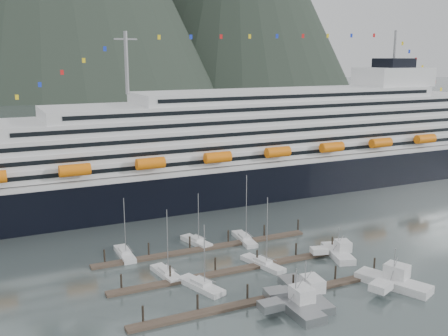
{
  "coord_description": "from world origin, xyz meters",
  "views": [
    {
      "loc": [
        -46.12,
        -80.35,
        40.15
      ],
      "look_at": [
        2.29,
        22.0,
        15.81
      ],
      "focal_mm": 42.0,
      "sensor_mm": 36.0,
      "label": 1
    }
  ],
  "objects": [
    {
      "name": "trawler_e",
      "position": [
        17.88,
        0.86,
        0.88
      ],
      "size": [
        8.83,
        11.11,
        6.86
      ],
      "rotation": [
        0.0,
        0.0,
        1.3
      ],
      "color": "silver",
      "rests_on": "ground"
    },
    {
      "name": "dock_far",
      "position": [
        -4.93,
        16.05,
        0.31
      ],
      "size": [
        48.18,
        2.28,
        3.2
      ],
      "color": "#43372B",
      "rests_on": "ground"
    },
    {
      "name": "sailboat_e",
      "position": [
        -21.33,
        19.53,
        0.41
      ],
      "size": [
        2.68,
        9.67,
        12.96
      ],
      "rotation": [
        0.0,
        0.0,
        1.55
      ],
      "color": "silver",
      "rests_on": "ground"
    },
    {
      "name": "dock_mid",
      "position": [
        -4.93,
        3.05,
        0.31
      ],
      "size": [
        48.18,
        2.28,
        3.2
      ],
      "color": "#43372B",
      "rests_on": "ground"
    },
    {
      "name": "trawler_b",
      "position": [
        -2.66,
        -15.0,
        0.97
      ],
      "size": [
        9.19,
        12.06,
        7.86
      ],
      "rotation": [
        0.0,
        0.0,
        1.57
      ],
      "color": "gray",
      "rests_on": "ground"
    },
    {
      "name": "cruise_ship",
      "position": [
        30.03,
        54.94,
        12.04
      ],
      "size": [
        210.0,
        30.4,
        50.3
      ],
      "color": "black",
      "rests_on": "ground"
    },
    {
      "name": "trawler_c",
      "position": [
        1.17,
        -11.97,
        0.92
      ],
      "size": [
        10.33,
        14.54,
        7.27
      ],
      "rotation": [
        0.0,
        0.0,
        1.46
      ],
      "color": "gray",
      "rests_on": "ground"
    },
    {
      "name": "sailboat_a",
      "position": [
        -16.93,
        6.58,
        0.42
      ],
      "size": [
        3.68,
        9.0,
        13.51
      ],
      "rotation": [
        0.0,
        0.0,
        1.71
      ],
      "color": "silver",
      "rests_on": "ground"
    },
    {
      "name": "sailboat_c",
      "position": [
        -13.17,
        -1.2,
        0.42
      ],
      "size": [
        5.73,
        10.42,
        12.47
      ],
      "rotation": [
        0.0,
        0.0,
        1.89
      ],
      "color": "silver",
      "rests_on": "ground"
    },
    {
      "name": "sailboat_g",
      "position": [
        4.9,
        16.94,
        0.43
      ],
      "size": [
        3.67,
        10.34,
        15.59
      ],
      "rotation": [
        0.0,
        0.0,
        1.45
      ],
      "color": "silver",
      "rests_on": "ground"
    },
    {
      "name": "ground",
      "position": [
        0.0,
        0.0,
        0.0
      ],
      "size": [
        1600.0,
        1600.0,
        0.0
      ],
      "primitive_type": "plane",
      "color": "#4D5A59",
      "rests_on": "ground"
    },
    {
      "name": "dock_near",
      "position": [
        -4.93,
        -9.95,
        0.31
      ],
      "size": [
        48.18,
        2.28,
        3.2
      ],
      "color": "#43372B",
      "rests_on": "ground"
    },
    {
      "name": "trawler_d",
      "position": [
        17.86,
        -15.06,
        0.97
      ],
      "size": [
        11.31,
        13.67,
        7.89
      ],
      "rotation": [
        0.0,
        0.0,
        1.98
      ],
      "color": "silver",
      "rests_on": "ground"
    },
    {
      "name": "sailboat_d",
      "position": [
        1.64,
        2.97,
        0.42
      ],
      "size": [
        4.93,
        10.79,
        14.49
      ],
      "rotation": [
        0.0,
        0.0,
        1.81
      ],
      "color": "silver",
      "rests_on": "ground"
    },
    {
      "name": "sailboat_f",
      "position": [
        -5.34,
        19.99,
        0.41
      ],
      "size": [
        4.46,
        9.17,
        11.94
      ],
      "rotation": [
        0.0,
        0.0,
        1.8
      ],
      "color": "silver",
      "rests_on": "ground"
    }
  ]
}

